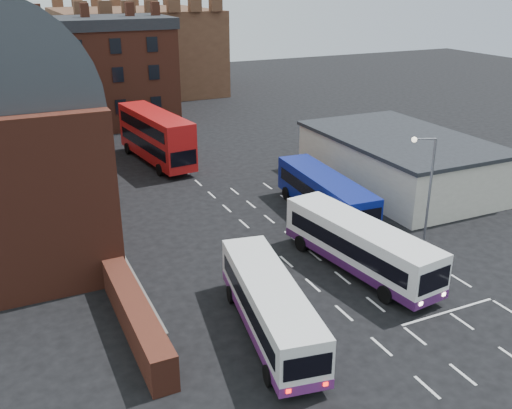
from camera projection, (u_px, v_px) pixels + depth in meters
name	position (u px, v px, depth m)	size (l,w,h in m)	color
ground	(336.00, 306.00, 30.34)	(180.00, 180.00, 0.00)	black
forecourt_wall	(136.00, 317.00, 27.66)	(1.20, 10.00, 1.80)	#602B1E
cream_building	(399.00, 160.00, 47.23)	(10.40, 16.40, 4.25)	beige
brick_terrace	(74.00, 80.00, 64.63)	(22.00, 10.00, 11.00)	brown
castle_keep	(135.00, 51.00, 86.00)	(22.00, 22.00, 12.00)	brown
bus_white_outbound	(270.00, 303.00, 27.41)	(4.02, 10.60, 2.82)	white
bus_white_inbound	(360.00, 243.00, 33.37)	(3.97, 11.38, 3.04)	white
bus_blue	(325.00, 192.00, 41.30)	(3.30, 11.21, 3.02)	navy
bus_red_double	(156.00, 136.00, 52.95)	(4.12, 12.17, 4.77)	red
street_lamp	(426.00, 184.00, 34.75)	(1.42, 0.77, 7.50)	slate
pedestrian_red	(282.00, 350.00, 25.30)	(0.63, 0.41, 1.73)	#A41022
pedestrian_beige	(308.00, 352.00, 25.11)	(0.86, 0.67, 1.77)	#C0AE94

